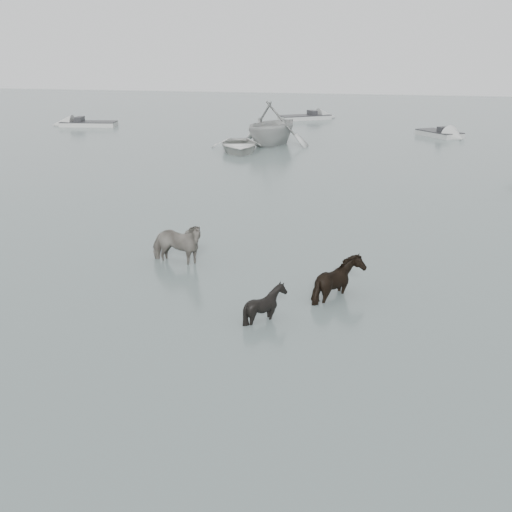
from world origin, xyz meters
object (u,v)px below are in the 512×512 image
pony_pinto (176,239)px  pony_dark (340,272)px  rowboat_lead (238,144)px  pony_black (265,298)px

pony_pinto → pony_dark: bearing=-98.9°
rowboat_lead → pony_dark: bearing=-86.2°
pony_pinto → rowboat_lead: (-3.10, 20.66, -0.30)m
pony_black → rowboat_lead: (-6.51, 24.12, -0.09)m
pony_dark → rowboat_lead: pony_dark is taller
pony_pinto → pony_dark: (5.02, -1.73, -0.05)m
rowboat_lead → pony_pinto: bearing=-97.6°
pony_pinto → pony_black: size_ratio=1.63×
pony_dark → pony_black: bearing=141.0°
pony_pinto → pony_black: (3.41, -3.46, -0.21)m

